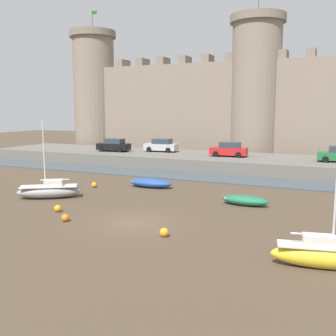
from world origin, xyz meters
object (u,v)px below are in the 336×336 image
at_px(mooring_buoy_near_shore, 94,185).
at_px(car_quay_west, 161,145).
at_px(car_quay_east, 229,150).
at_px(mooring_buoy_mid_mud, 164,232).
at_px(rowboat_near_channel_left, 245,200).
at_px(mooring_buoy_near_channel, 58,208).
at_px(sailboat_foreground_centre, 326,255).
at_px(mooring_buoy_off_centre, 65,218).
at_px(car_quay_centre_west, 114,145).
at_px(sailboat_foreground_right, 49,191).
at_px(rowboat_foreground_left, 151,183).

height_order(mooring_buoy_near_shore, car_quay_west, car_quay_west).
distance_m(car_quay_east, car_quay_west, 9.19).
bearing_deg(mooring_buoy_mid_mud, rowboat_near_channel_left, 75.13).
bearing_deg(mooring_buoy_near_channel, sailboat_foreground_centre, -9.26).
height_order(sailboat_foreground_centre, mooring_buoy_mid_mud, sailboat_foreground_centre).
distance_m(mooring_buoy_near_shore, mooring_buoy_near_channel, 8.17).
height_order(rowboat_near_channel_left, mooring_buoy_near_channel, rowboat_near_channel_left).
bearing_deg(rowboat_near_channel_left, mooring_buoy_off_centre, -136.60).
xyz_separation_m(rowboat_near_channel_left, car_quay_west, (-14.80, 17.63, 1.80)).
relative_size(car_quay_centre_west, car_quay_east, 1.00).
bearing_deg(sailboat_foreground_centre, mooring_buoy_near_channel, 170.74).
distance_m(rowboat_near_channel_left, mooring_buoy_near_channel, 12.73).
distance_m(mooring_buoy_mid_mud, car_quay_west, 29.09).
height_order(sailboat_foreground_right, mooring_buoy_off_centre, sailboat_foreground_right).
distance_m(rowboat_near_channel_left, mooring_buoy_off_centre, 12.21).
bearing_deg(mooring_buoy_off_centre, mooring_buoy_near_shore, 115.32).
bearing_deg(sailboat_foreground_centre, mooring_buoy_near_shore, 151.17).
bearing_deg(car_quay_centre_west, car_quay_west, 20.31).
bearing_deg(mooring_buoy_off_centre, rowboat_foreground_left, 90.03).
bearing_deg(rowboat_near_channel_left, car_quay_centre_west, 142.75).
bearing_deg(sailboat_foreground_centre, car_quay_east, 113.89).
height_order(rowboat_near_channel_left, car_quay_centre_west, car_quay_centre_west).
xyz_separation_m(mooring_buoy_mid_mud, car_quay_west, (-12.53, 26.18, 1.94)).
xyz_separation_m(sailboat_foreground_right, car_quay_east, (8.29, 20.07, 1.60)).
relative_size(rowboat_near_channel_left, car_quay_east, 0.78).
distance_m(sailboat_foreground_right, car_quay_centre_west, 20.50).
bearing_deg(mooring_buoy_off_centre, car_quay_west, 102.82).
bearing_deg(mooring_buoy_mid_mud, rowboat_foreground_left, 119.88).
height_order(mooring_buoy_mid_mud, car_quay_centre_west, car_quay_centre_west).
distance_m(rowboat_foreground_left, mooring_buoy_mid_mud, 13.27).
bearing_deg(car_quay_centre_west, mooring_buoy_off_centre, -64.21).
bearing_deg(sailboat_foreground_right, rowboat_near_channel_left, 15.42).
distance_m(sailboat_foreground_right, mooring_buoy_near_channel, 4.43).
bearing_deg(mooring_buoy_near_shore, mooring_buoy_near_channel, -71.82).
bearing_deg(mooring_buoy_mid_mud, car_quay_west, 115.57).
distance_m(sailboat_foreground_right, sailboat_foreground_centre, 20.48).
distance_m(sailboat_foreground_right, mooring_buoy_off_centre, 6.85).
relative_size(mooring_buoy_mid_mud, mooring_buoy_near_channel, 1.02).
height_order(mooring_buoy_near_shore, mooring_buoy_near_channel, mooring_buoy_near_channel).
distance_m(mooring_buoy_mid_mud, car_quay_east, 25.07).
xyz_separation_m(sailboat_foreground_right, mooring_buoy_near_shore, (0.72, 4.79, -0.34)).
relative_size(sailboat_foreground_centre, mooring_buoy_near_channel, 13.06).
distance_m(rowboat_foreground_left, car_quay_centre_west, 17.18).
xyz_separation_m(mooring_buoy_near_shore, mooring_buoy_near_channel, (2.55, -7.76, 0.00)).
xyz_separation_m(mooring_buoy_near_shore, car_quay_west, (-1.51, 16.70, 1.94)).
relative_size(sailboat_foreground_right, car_quay_east, 1.41).
bearing_deg(rowboat_foreground_left, rowboat_near_channel_left, -18.42).
xyz_separation_m(rowboat_near_channel_left, mooring_buoy_near_channel, (-10.74, -6.83, -0.14)).
xyz_separation_m(sailboat_foreground_right, rowboat_near_channel_left, (14.01, 3.86, -0.20)).
xyz_separation_m(sailboat_foreground_right, car_quay_west, (-0.79, 21.49, 1.60)).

